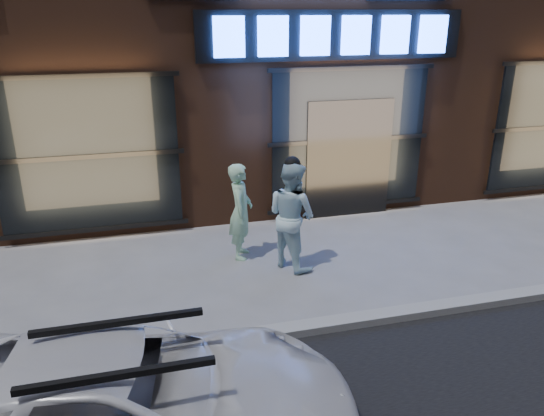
# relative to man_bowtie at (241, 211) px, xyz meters

# --- Properties ---
(ground) EXTENTS (90.00, 90.00, 0.00)m
(ground) POSITION_rel_man_bowtie_xyz_m (2.53, -2.51, -0.84)
(ground) COLOR slate
(ground) RESTS_ON ground
(curb) EXTENTS (60.00, 0.25, 0.12)m
(curb) POSITION_rel_man_bowtie_xyz_m (2.53, -2.51, -0.78)
(curb) COLOR gray
(curb) RESTS_ON ground
(man_bowtie) EXTENTS (0.56, 0.70, 1.68)m
(man_bowtie) POSITION_rel_man_bowtie_xyz_m (0.00, 0.00, 0.00)
(man_bowtie) COLOR #A8DDB7
(man_bowtie) RESTS_ON ground
(man_cap) EXTENTS (1.03, 1.11, 1.81)m
(man_cap) POSITION_rel_man_bowtie_xyz_m (0.74, -0.56, 0.07)
(man_cap) COLOR silver
(man_cap) RESTS_ON ground
(white_suv) EXTENTS (4.66, 2.71, 1.22)m
(white_suv) POSITION_rel_man_bowtie_xyz_m (-1.93, -4.10, -0.23)
(white_suv) COLOR silver
(white_suv) RESTS_ON ground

